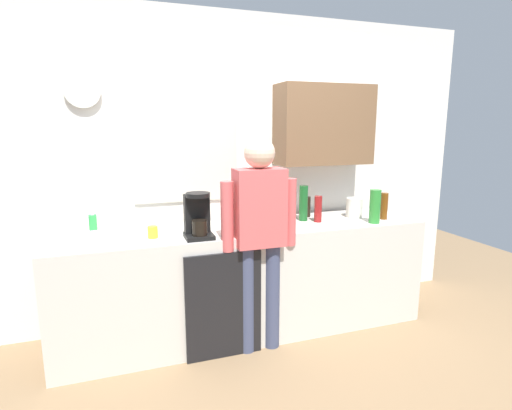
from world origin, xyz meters
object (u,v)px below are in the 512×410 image
cup_yellow_cup (153,232)px  dish_soap (93,224)px  coffee_maker (198,217)px  bottle_amber_beer (384,206)px  mixing_bowl (95,240)px  person_at_sink (259,228)px  bottle_dark_sauce (307,207)px  bottle_green_wine (303,203)px  bottle_olive_oil (197,211)px  bottle_red_vinegar (318,209)px  storage_canister (354,208)px  cup_white_mug (65,239)px  bottle_clear_soda (375,206)px

cup_yellow_cup → dish_soap: (-0.41, 0.24, 0.04)m
coffee_maker → bottle_amber_beer: size_ratio=1.43×
bottle_amber_beer → mixing_bowl: 2.33m
coffee_maker → mixing_bowl: 0.71m
person_at_sink → bottle_dark_sauce: bearing=26.8°
coffee_maker → bottle_green_wine: size_ratio=1.10×
bottle_olive_oil → bottle_red_vinegar: (0.99, -0.17, -0.02)m
bottle_olive_oil → bottle_red_vinegar: bottle_olive_oil is taller
storage_canister → cup_white_mug: bearing=-177.1°
coffee_maker → bottle_green_wine: 0.98m
storage_canister → person_at_sink: size_ratio=0.11×
bottle_red_vinegar → cup_yellow_cup: bearing=-177.5°
coffee_maker → cup_yellow_cup: coffee_maker is taller
bottle_olive_oil → bottle_amber_beer: bearing=-9.3°
bottle_amber_beer → cup_white_mug: size_ratio=2.42×
coffee_maker → bottle_amber_beer: bearing=1.9°
bottle_clear_soda → mixing_bowl: bottle_clear_soda is taller
bottle_dark_sauce → storage_canister: bearing=-21.9°
bottle_olive_oil → cup_white_mug: size_ratio=2.63×
bottle_dark_sauce → bottle_red_vinegar: bearing=-91.6°
bottle_dark_sauce → bottle_clear_soda: size_ratio=0.64×
coffee_maker → bottle_amber_beer: 1.63m
bottle_olive_oil → cup_white_mug: 0.97m
bottle_olive_oil → bottle_clear_soda: bearing=-14.0°
coffee_maker → cup_white_mug: bearing=174.4°
bottle_olive_oil → storage_canister: size_ratio=1.47×
bottle_clear_soda → storage_canister: bearing=98.8°
bottle_olive_oil → person_at_sink: person_at_sink is taller
bottle_olive_oil → storage_canister: bearing=-4.4°
person_at_sink → cup_white_mug: bearing=159.2°
dish_soap → storage_canister: 2.15m
coffee_maker → bottle_red_vinegar: 1.05m
bottle_green_wine → cup_yellow_cup: bottle_green_wine is taller
bottle_amber_beer → dish_soap: (-2.35, 0.27, -0.04)m
bottle_clear_soda → bottle_olive_oil: (-1.41, 0.35, -0.01)m
coffee_maker → bottle_green_wine: bearing=13.9°
bottle_green_wine → bottle_olive_oil: bottle_green_wine is taller
bottle_amber_beer → bottle_red_vinegar: (-0.59, 0.09, -0.01)m
bottle_clear_soda → person_at_sink: bearing=-175.0°
bottle_red_vinegar → person_at_sink: 0.68m
bottle_green_wine → bottle_clear_soda: (0.52, -0.27, -0.01)m
coffee_maker → storage_canister: (1.43, 0.21, -0.06)m
person_at_sink → bottle_green_wine: bearing=23.5°
bottle_clear_soda → cup_white_mug: (-2.36, 0.13, -0.09)m
bottle_clear_soda → storage_canister: size_ratio=1.65×
bottle_clear_soda → cup_yellow_cup: (-1.78, 0.13, -0.10)m
bottle_dark_sauce → dish_soap: size_ratio=1.00×
bottle_amber_beer → bottle_red_vinegar: 0.59m
cup_yellow_cup → mixing_bowl: 0.39m
bottle_olive_oil → cup_white_mug: bearing=-166.5°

